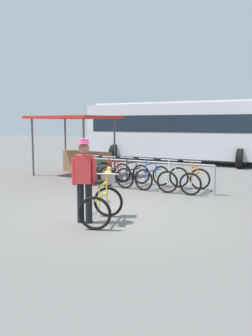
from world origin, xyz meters
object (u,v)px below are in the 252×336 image
Objects in this scene: racked_bike_black at (133,175)px; racked_bike_blue at (153,177)px; market_stall at (79,139)px; racked_bike_teal at (98,172)px; racked_bike_white at (173,178)px; featured_bicycle at (103,198)px; bus_distant at (181,129)px; racked_bike_red at (115,173)px; racked_bike_orange at (195,180)px; person_with_featured_bike at (84,177)px.

racked_bike_blue is (0.70, -0.06, 0.00)m from racked_bike_black.
market_stall is at bearing 157.33° from racked_bike_blue.
racked_bike_white is at bearing -4.68° from racked_bike_teal.
racked_bike_black and racked_bike_white have the same top height.
racked_bike_teal is 2.80m from racked_bike_white.
racked_bike_white is at bearing -20.03° from market_stall.
featured_bicycle is 0.12× the size of bus_distant.
racked_bike_red is at bearing -31.82° from market_stall.
racked_bike_red is 2.91m from market_stall.
racked_bike_teal is 3.50m from racked_bike_orange.
bus_distant is (0.63, 7.53, 1.37)m from racked_bike_teal.
racked_bike_orange is at bearing -69.87° from bus_distant.
racked_bike_white is at bearing -4.68° from racked_bike_red.
person_with_featured_bike is (0.21, -4.31, 0.58)m from racked_bike_blue.
person_with_featured_bike is 12.15m from bus_distant.
racked_bike_orange is 0.33× the size of market_stall.
racked_bike_red is at bearing 175.32° from racked_bike_blue.
racked_bike_black and racked_bike_blue have the same top height.
racked_bike_blue is 4.09m from featured_bicycle.
market_stall reaches higher than racked_bike_orange.
racked_bike_red is 1.00× the size of racked_bike_white.
market_stall is at bearing 139.52° from racked_bike_teal.
bus_distant is at bearing 110.13° from racked_bike_orange.
racked_bike_teal is 0.90× the size of featured_bicycle.
featured_bicycle is at bearing -102.73° from racked_bike_orange.
racked_bike_black is at bearing -84.24° from bus_distant.
racked_bike_blue is 1.05× the size of racked_bike_white.
market_stall is at bearing 161.95° from racked_bike_orange.
racked_bike_teal is 0.65× the size of person_with_featured_bike.
racked_bike_white is 0.65× the size of person_with_featured_bike.
person_with_featured_bike is at bearing -56.24° from market_stall.
racked_bike_blue is 0.70m from racked_bike_white.
featured_bicycle is 0.61m from person_with_featured_bike.
racked_bike_teal is at bearing 175.32° from racked_bike_blue.
racked_bike_black is at bearing 175.32° from racked_bike_white.
featured_bicycle is 0.37× the size of market_stall.
racked_bike_black is 4.28m from featured_bicycle.
racked_bike_teal is 1.00× the size of racked_bike_white.
racked_bike_blue is 4.35m from person_with_featured_bike.
featured_bicycle reaches higher than racked_bike_red.
racked_bike_orange is at bearing -18.05° from market_stall.
racked_bike_black is at bearing -4.68° from racked_bike_teal.
person_with_featured_bike reaches higher than racked_bike_teal.
racked_bike_red is 0.70m from racked_bike_black.
featured_bicycle is at bearing -53.06° from market_stall.
person_with_featured_bike is at bearing -105.80° from racked_bike_orange.
racked_bike_teal is 2.36m from market_stall.
racked_bike_black is 1.05× the size of racked_bike_white.
bus_distant is (-0.77, 7.64, 1.37)m from racked_bike_black.
featured_bicycle is at bearing 40.68° from person_with_featured_bike.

